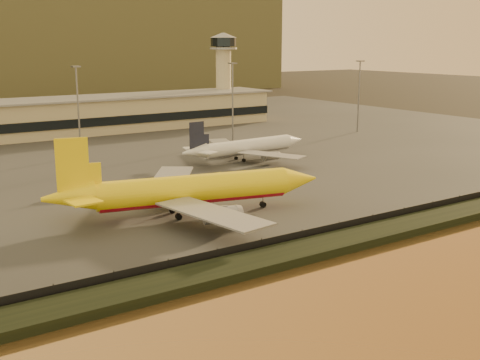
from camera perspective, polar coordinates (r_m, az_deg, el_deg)
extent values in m
plane|color=black|center=(111.27, 4.00, -3.77)|extent=(900.00, 900.00, 0.00)
cube|color=black|center=(98.83, 10.06, -5.69)|extent=(320.00, 7.00, 1.40)
cube|color=#2D2D2D|center=(193.32, -13.50, 3.11)|extent=(320.00, 220.00, 0.20)
cube|color=black|center=(101.40, 8.51, -4.79)|extent=(300.00, 0.05, 2.20)
cube|color=tan|center=(220.61, -16.33, 5.73)|extent=(160.00, 22.00, 12.00)
cube|color=black|center=(210.15, -15.38, 5.17)|extent=(160.00, 0.60, 3.00)
cube|color=gray|center=(219.96, -16.44, 7.35)|extent=(164.00, 24.00, 0.60)
cylinder|color=tan|center=(254.76, -1.57, 9.18)|extent=(6.40, 6.40, 30.00)
cylinder|color=black|center=(254.21, -1.59, 12.95)|extent=(10.40, 10.40, 3.50)
cone|color=gray|center=(254.22, -1.59, 13.56)|extent=(11.20, 11.20, 2.00)
cylinder|color=gray|center=(254.22, -1.59, 12.37)|extent=(11.20, 11.20, 0.80)
cylinder|color=slate|center=(174.28, -15.07, 6.17)|extent=(0.50, 0.50, 25.00)
cube|color=slate|center=(173.33, -15.31, 10.34)|extent=(2.20, 2.20, 0.40)
cylinder|color=slate|center=(194.35, -0.70, 7.26)|extent=(0.50, 0.50, 25.00)
cube|color=slate|center=(193.50, -0.71, 11.01)|extent=(2.20, 2.20, 0.40)
cylinder|color=slate|center=(221.16, 11.19, 7.71)|extent=(0.50, 0.50, 25.00)
cube|color=slate|center=(220.42, 11.34, 11.00)|extent=(2.20, 2.20, 0.40)
cube|color=brown|center=(451.70, -13.99, 12.97)|extent=(220.00, 160.00, 70.00)
cylinder|color=yellow|center=(112.70, -4.34, -0.81)|extent=(36.75, 13.38, 5.27)
cylinder|color=#AF0A1A|center=(112.92, -4.33, -1.27)|extent=(35.50, 12.02, 4.11)
cone|color=yellow|center=(120.47, 5.65, 0.06)|extent=(8.11, 6.74, 5.27)
cone|color=yellow|center=(108.64, -15.97, -1.59)|extent=(10.08, 7.20, 5.27)
cube|color=yellow|center=(107.46, -15.62, 1.45)|extent=(5.53, 1.67, 9.23)
cube|color=yellow|center=(113.82, -15.20, -0.69)|extent=(6.93, 6.91, 0.32)
cube|color=yellow|center=(103.62, -14.60, -1.98)|extent=(5.48, 5.43, 0.32)
cube|color=gray|center=(125.86, -6.59, 0.17)|extent=(18.91, 22.75, 0.32)
cylinder|color=gray|center=(123.59, -5.04, -0.73)|extent=(6.58, 4.20, 2.90)
cube|color=gray|center=(99.68, -2.60, -3.18)|extent=(10.56, 23.64, 0.32)
cylinder|color=gray|center=(103.97, -1.85, -3.32)|extent=(6.58, 4.20, 2.90)
cylinder|color=black|center=(118.35, 2.19, -2.33)|extent=(1.34, 1.16, 1.16)
cylinder|color=slate|center=(118.19, 2.19, -2.05)|extent=(0.20, 0.20, 2.37)
cylinder|color=black|center=(110.66, -5.84, -3.48)|extent=(1.34, 1.16, 1.16)
cylinder|color=slate|center=(110.49, -5.85, -3.18)|extent=(0.20, 0.20, 2.37)
cylinder|color=black|center=(115.08, -6.46, -2.85)|extent=(1.34, 1.16, 1.16)
cylinder|color=slate|center=(114.92, -6.47, -2.56)|extent=(0.20, 0.20, 2.37)
cylinder|color=white|center=(166.03, 0.81, 3.23)|extent=(28.44, 5.47, 3.93)
cylinder|color=gray|center=(166.15, 0.81, 3.00)|extent=(27.60, 4.57, 3.06)
cone|color=white|center=(176.72, 5.15, 3.77)|extent=(5.70, 4.22, 3.93)
cone|color=white|center=(155.96, -4.34, 2.67)|extent=(7.27, 4.31, 3.93)
cube|color=#1B1E31|center=(155.67, -4.12, 4.27)|extent=(4.33, 0.55, 6.87)
cube|color=white|center=(160.00, -4.63, 3.04)|extent=(4.75, 4.61, 0.24)
cube|color=white|center=(153.52, -3.06, 2.64)|extent=(5.01, 4.89, 0.24)
cube|color=gray|center=(174.24, -1.57, 3.46)|extent=(10.91, 18.49, 0.24)
cylinder|color=gray|center=(173.43, -0.54, 3.06)|extent=(4.82, 2.41, 2.16)
cube|color=gray|center=(157.39, 2.99, 2.42)|extent=(12.48, 18.33, 0.24)
cylinder|color=gray|center=(160.82, 2.91, 2.26)|extent=(4.82, 2.41, 2.16)
cylinder|color=black|center=(173.32, 3.63, 2.51)|extent=(0.90, 0.73, 0.86)
cylinder|color=slate|center=(173.24, 3.63, 2.66)|extent=(0.21, 0.21, 1.77)
cylinder|color=black|center=(163.48, 0.36, 1.91)|extent=(0.90, 0.73, 0.86)
cylinder|color=slate|center=(163.40, 0.36, 2.06)|extent=(0.21, 0.21, 1.77)
cylinder|color=black|center=(166.25, -0.37, 2.09)|extent=(0.90, 0.73, 0.86)
cylinder|color=slate|center=(166.17, -0.37, 2.24)|extent=(0.21, 0.21, 1.77)
cube|color=yellow|center=(140.95, -2.20, 0.27)|extent=(4.00, 2.51, 1.67)
cube|color=white|center=(131.28, -15.26, -1.06)|extent=(4.86, 3.58, 2.00)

